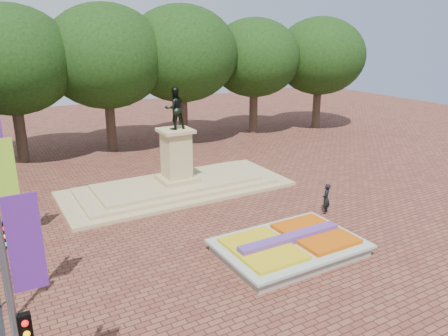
# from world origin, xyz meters

# --- Properties ---
(ground) EXTENTS (90.00, 90.00, 0.00)m
(ground) POSITION_xyz_m (0.00, 0.00, 0.00)
(ground) COLOR brown
(ground) RESTS_ON ground
(flower_bed) EXTENTS (6.30, 4.30, 0.91)m
(flower_bed) POSITION_xyz_m (1.03, -2.00, 0.38)
(flower_bed) COLOR gray
(flower_bed) RESTS_ON ground
(monument) EXTENTS (14.00, 6.00, 6.40)m
(monument) POSITION_xyz_m (0.00, 8.00, 0.88)
(monument) COLOR tan
(monument) RESTS_ON ground
(tree_row_back) EXTENTS (44.80, 8.80, 10.43)m
(tree_row_back) POSITION_xyz_m (2.33, 18.00, 6.67)
(tree_row_back) COLOR #35241D
(tree_row_back) RESTS_ON ground
(banner_poles) EXTENTS (0.88, 11.17, 7.00)m
(banner_poles) POSITION_xyz_m (-10.08, -1.31, 3.88)
(banner_poles) COLOR slate
(banner_poles) RESTS_ON ground
(pedestrian) EXTENTS (0.73, 0.70, 1.68)m
(pedestrian) POSITION_xyz_m (5.55, 0.66, 0.84)
(pedestrian) COLOR black
(pedestrian) RESTS_ON ground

